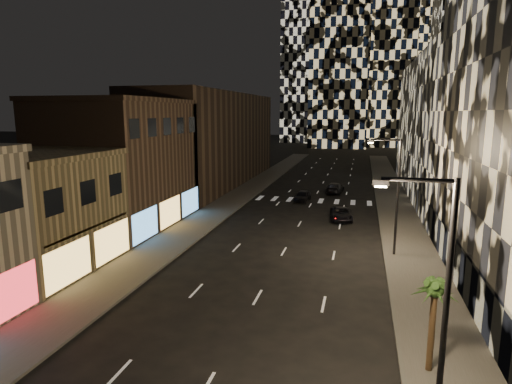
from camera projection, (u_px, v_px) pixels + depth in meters
The scene contains 15 objects.
sidewalk_left at pixel (238, 196), 57.02m from camera, with size 4.00×120.00×0.15m, color #47443F.
sidewalk_right at pixel (395, 204), 52.30m from camera, with size 4.00×120.00×0.15m, color #47443F.
curb_left at pixel (253, 197), 56.52m from camera, with size 0.20×120.00×0.15m, color #4C4C47.
curb_right at pixel (377, 203), 52.79m from camera, with size 0.20×120.00×0.15m, color #4C4C47.
retail_tan at pixel (28, 214), 30.28m from camera, with size 10.00×10.00×8.00m, color #887952.
retail_brown at pixel (122, 165), 41.84m from camera, with size 10.00×15.00×12.00m, color #483629.
retail_filler_left at pixel (213, 139), 66.95m from camera, with size 10.00×40.00×14.00m, color #483629.
midrise_base at pixel (462, 266), 27.16m from camera, with size 0.60×25.00×3.00m, color #383838.
midrise_filler_right at pixel (476, 129), 54.98m from camera, with size 16.00×40.00×18.00m, color #232326.
streetlight_near at pixel (439, 296), 13.55m from camera, with size 2.55×0.25×9.00m.
streetlight_far at pixel (395, 189), 32.63m from camera, with size 2.55×0.25×9.00m.
car_dark_midlane at pixel (302, 196), 54.10m from camera, with size 1.61×4.01×1.37m, color black.
car_dark_oncoming at pixel (335, 188), 59.74m from camera, with size 2.02×4.96×1.44m, color black.
car_dark_rightlane at pixel (341, 214), 44.59m from camera, with size 2.13×4.62×1.28m, color black.
palm_tree at pixel (434, 295), 17.84m from camera, with size 2.08×2.11×4.14m.
Camera 1 is at (5.78, -3.73, 11.08)m, focal length 30.00 mm.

